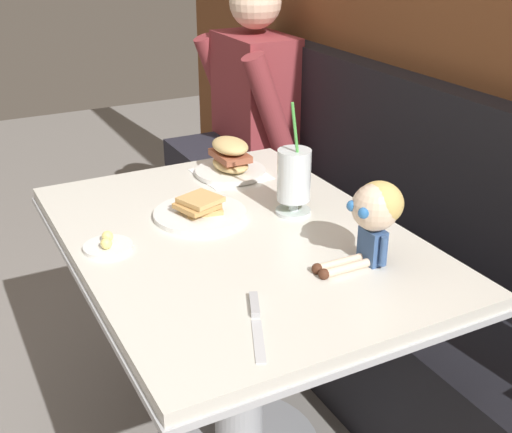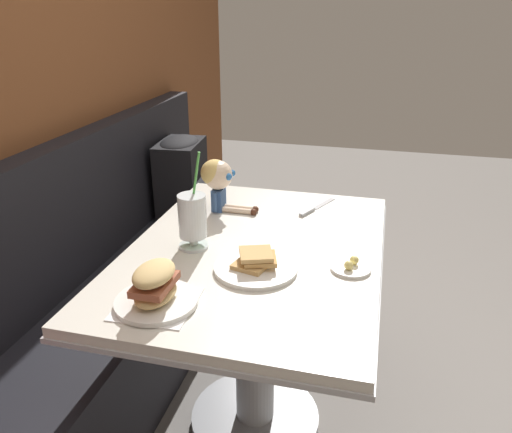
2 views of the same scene
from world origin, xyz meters
name	(u,v)px [view 2 (image 2 of 2)]	position (x,y,z in m)	size (l,w,h in m)	color
ground_plane	(302,430)	(0.00, 0.00, 0.00)	(8.00, 8.00, 0.00)	gray
booth_bench	(97,326)	(0.00, 0.81, 0.33)	(2.60, 0.48, 1.00)	black
diner_table	(255,300)	(0.00, 0.18, 0.54)	(1.11, 0.81, 0.74)	silver
toast_plate	(256,265)	(-0.14, 0.14, 0.76)	(0.25, 0.25, 0.06)	white
milkshake_glass	(192,218)	(-0.04, 0.37, 0.84)	(0.10, 0.10, 0.32)	silver
sandwich_plate	(155,289)	(-0.39, 0.35, 0.79)	(0.22, 0.22, 0.12)	white
butter_saucer	(351,267)	(-0.07, -0.13, 0.75)	(0.12, 0.12, 0.04)	white
butter_knife	(312,209)	(0.36, 0.05, 0.74)	(0.22, 0.11, 0.01)	silver
seated_doll	(218,178)	(0.28, 0.39, 0.87)	(0.11, 0.22, 0.20)	#385689
backpack	(183,175)	(0.86, 0.78, 0.66)	(0.32, 0.27, 0.41)	black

